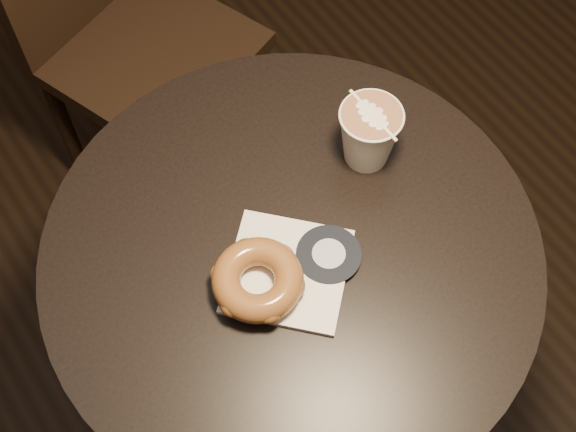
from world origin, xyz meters
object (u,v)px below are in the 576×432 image
Objects in this scene: chair at (111,1)px; pastry_bag at (288,271)px; doughnut at (258,280)px; cafe_table at (291,305)px; latte_cup at (369,136)px.

chair reaches higher than pastry_bag.
chair reaches higher than doughnut.
latte_cup is at bearing 19.93° from cafe_table.
pastry_bag is 1.28× the size of doughnut.
latte_cup is at bearing -18.96° from pastry_bag.
chair is 0.75m from latte_cup.
doughnut is (-0.05, 0.00, 0.02)m from pastry_bag.
chair is 7.79× the size of doughnut.
cafe_table is 0.21m from pastry_bag.
pastry_bag is at bearing -133.42° from cafe_table.
latte_cup is at bearing 19.33° from doughnut.
chair is 0.82m from pastry_bag.
pastry_bag is at bearing -4.20° from doughnut.
cafe_table is 7.38× the size of latte_cup.
chair is at bearing 78.89° from doughnut.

